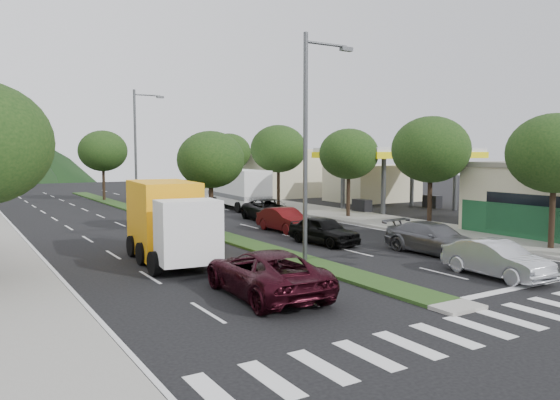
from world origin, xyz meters
TOP-DOWN VIEW (x-y plane):
  - ground at (0.00, 0.00)m, footprint 160.00×160.00m
  - sidewalk_right at (12.50, 25.00)m, footprint 5.00×90.00m
  - median at (0.00, 28.00)m, footprint 1.60×56.00m
  - crosswalk at (0.00, -2.00)m, footprint 19.00×2.20m
  - gas_canopy at (19.00, 22.00)m, footprint 12.20×8.20m
  - bldg_right_far at (19.50, 44.00)m, footprint 10.00×16.00m
  - tree_r_a at (12.00, 4.00)m, footprint 4.60×4.60m
  - tree_r_b at (12.00, 12.00)m, footprint 4.80×4.80m
  - tree_r_c at (12.00, 20.00)m, footprint 4.40×4.40m
  - tree_r_d at (12.00, 30.00)m, footprint 5.00×5.00m
  - tree_r_e at (12.00, 40.00)m, footprint 4.60×4.60m
  - tree_med_near at (0.00, 18.00)m, footprint 4.00×4.00m
  - tree_med_far at (0.00, 44.00)m, footprint 4.80×4.80m
  - streetlight_near at (0.21, 8.00)m, footprint 2.60×0.25m
  - streetlight_mid at (0.21, 33.00)m, footprint 2.60×0.25m
  - sedan_silver at (4.75, 1.70)m, footprint 1.71×4.46m
  - suv_maroon at (-4.30, 4.07)m, footprint 2.95×5.84m
  - car_queue_a at (3.57, 11.49)m, footprint 2.18×4.51m
  - car_queue_b at (6.47, 6.49)m, footprint 2.49×5.31m
  - car_queue_c at (4.23, 16.49)m, footprint 1.65×4.46m
  - car_queue_d at (6.13, 21.49)m, footprint 3.06×5.74m
  - box_truck at (-5.05, 11.45)m, footprint 3.37×7.40m
  - motorhome at (8.14, 30.41)m, footprint 3.51×9.04m

SIDE VIEW (x-z plane):
  - ground at x=0.00m, z-range 0.00..0.00m
  - crosswalk at x=0.00m, z-range 0.00..0.01m
  - median at x=0.00m, z-range 0.00..0.12m
  - sidewalk_right at x=12.50m, z-range 0.00..0.15m
  - sedan_silver at x=4.75m, z-range 0.00..1.45m
  - car_queue_c at x=4.23m, z-range 0.00..1.46m
  - car_queue_a at x=3.57m, z-range 0.00..1.48m
  - car_queue_b at x=6.47m, z-range 0.00..1.50m
  - car_queue_d at x=6.13m, z-range 0.00..1.54m
  - suv_maroon at x=-4.30m, z-range 0.00..1.58m
  - box_truck at x=-5.05m, z-range -0.10..3.45m
  - motorhome at x=8.14m, z-range 0.11..3.50m
  - bldg_right_far at x=19.50m, z-range 0.00..5.20m
  - tree_med_near at x=0.00m, z-range 1.42..7.44m
  - gas_canopy at x=19.00m, z-range 2.02..7.27m
  - tree_r_c at x=12.00m, z-range 1.51..7.99m
  - tree_r_a at x=12.00m, z-range 1.50..8.14m
  - tree_r_e at x=12.00m, z-range 1.54..8.25m
  - tree_med_far at x=0.00m, z-range 1.54..8.47m
  - tree_r_b at x=12.00m, z-range 1.57..8.50m
  - tree_r_d at x=12.00m, z-range 1.60..8.76m
  - streetlight_near at x=0.21m, z-range 0.58..10.58m
  - streetlight_mid at x=0.21m, z-range 0.58..10.58m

